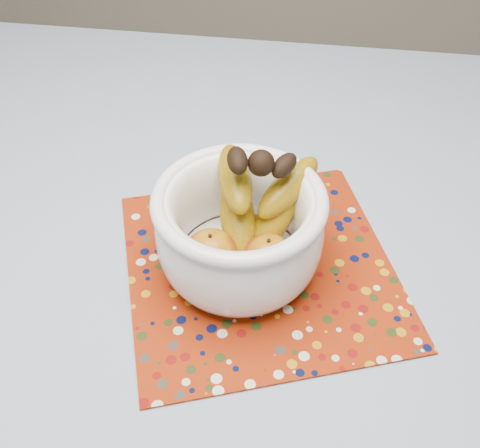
# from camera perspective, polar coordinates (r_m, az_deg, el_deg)

# --- Properties ---
(table) EXTENTS (1.20, 1.20, 0.75)m
(table) POSITION_cam_1_polar(r_m,az_deg,el_deg) (0.87, -4.09, -6.64)
(table) COLOR brown
(table) RESTS_ON ground
(tablecloth) EXTENTS (1.32, 1.32, 0.01)m
(tablecloth) POSITION_cam_1_polar(r_m,az_deg,el_deg) (0.81, -4.38, -3.03)
(tablecloth) COLOR slate
(tablecloth) RESTS_ON table
(placemat) EXTENTS (0.46, 0.46, 0.00)m
(placemat) POSITION_cam_1_polar(r_m,az_deg,el_deg) (0.78, 2.02, -4.37)
(placemat) COLOR maroon
(placemat) RESTS_ON tablecloth
(fruit_bowl) EXTENTS (0.25, 0.23, 0.19)m
(fruit_bowl) POSITION_cam_1_polar(r_m,az_deg,el_deg) (0.73, 0.70, 0.28)
(fruit_bowl) COLOR white
(fruit_bowl) RESTS_ON placemat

